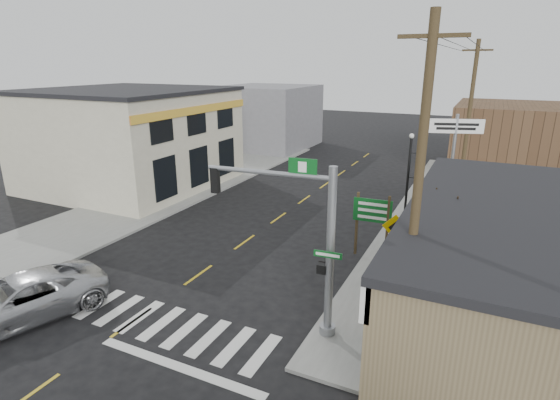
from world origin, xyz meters
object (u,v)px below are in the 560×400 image
at_px(lamp_post, 409,173).
at_px(suv, 20,299).
at_px(bare_tree, 438,200).
at_px(traffic_signal_pole, 310,232).
at_px(utility_pole_near, 417,199).
at_px(guide_sign, 372,217).
at_px(utility_pole_far, 468,121).
at_px(dance_center_sign, 455,141).
at_px(fire_hydrant, 400,270).

bearing_deg(lamp_post, suv, -125.40).
xyz_separation_m(suv, lamp_post, (10.70, 15.17, 2.31)).
bearing_deg(bare_tree, lamp_post, 106.67).
xyz_separation_m(traffic_signal_pole, utility_pole_near, (3.19, -0.15, 1.59)).
xyz_separation_m(guide_sign, utility_pole_far, (3.03, 11.61, 3.18)).
bearing_deg(utility_pole_near, guide_sign, 115.22).
bearing_deg(dance_center_sign, utility_pole_near, -107.04).
distance_m(utility_pole_near, utility_pole_far, 18.32).
distance_m(fire_hydrant, utility_pole_far, 14.15).
distance_m(guide_sign, fire_hydrant, 2.84).
bearing_deg(suv, utility_pole_far, 79.11).
distance_m(guide_sign, dance_center_sign, 7.72).
bearing_deg(guide_sign, traffic_signal_pole, -97.05).
bearing_deg(utility_pole_far, utility_pole_near, -86.33).
xyz_separation_m(suv, dance_center_sign, (12.64, 17.02, 3.94)).
height_order(fire_hydrant, lamp_post, lamp_post).
height_order(fire_hydrant, utility_pole_near, utility_pole_near).
relative_size(guide_sign, utility_pole_near, 0.31).
xyz_separation_m(suv, bare_tree, (12.89, 7.85, 3.23)).
bearing_deg(traffic_signal_pole, guide_sign, 81.31).
xyz_separation_m(traffic_signal_pole, guide_sign, (0.46, 6.56, -1.57)).
xyz_separation_m(fire_hydrant, utility_pole_far, (1.34, 13.27, 4.73)).
relative_size(traffic_signal_pole, dance_center_sign, 0.98).
bearing_deg(utility_pole_far, dance_center_sign, -89.63).
bearing_deg(guide_sign, suv, -137.16).
xyz_separation_m(traffic_signal_pole, bare_tree, (3.38, 4.13, 0.37)).
bearing_deg(traffic_signal_pole, bare_tree, 46.02).
bearing_deg(utility_pole_far, guide_sign, -100.01).
relative_size(lamp_post, bare_tree, 1.03).
bearing_deg(dance_center_sign, bare_tree, -105.72).
distance_m(fire_hydrant, dance_center_sign, 9.45).
relative_size(fire_hydrant, utility_pole_far, 0.07).
bearing_deg(suv, dance_center_sign, 73.23).
bearing_deg(utility_pole_far, bare_tree, -85.83).
height_order(lamp_post, utility_pole_far, utility_pole_far).
height_order(utility_pole_near, utility_pole_far, utility_pole_far).
xyz_separation_m(fire_hydrant, utility_pole_near, (1.03, -5.05, 4.71)).
height_order(dance_center_sign, utility_pole_near, utility_pole_near).
relative_size(bare_tree, utility_pole_far, 0.49).
bearing_deg(lamp_post, fire_hydrant, -81.80).
relative_size(traffic_signal_pole, fire_hydrant, 7.93).
xyz_separation_m(suv, utility_pole_far, (13.01, 21.89, 4.47)).
height_order(suv, bare_tree, bare_tree).
bearing_deg(suv, traffic_signal_pole, 41.19).
xyz_separation_m(lamp_post, bare_tree, (2.19, -7.32, 0.92)).
distance_m(guide_sign, utility_pole_near, 7.90).
bearing_deg(suv, bare_tree, 51.16).
bearing_deg(lamp_post, utility_pole_far, 70.88).
bearing_deg(utility_pole_far, suv, -116.10).
xyz_separation_m(fire_hydrant, bare_tree, (1.22, -0.77, 3.49)).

